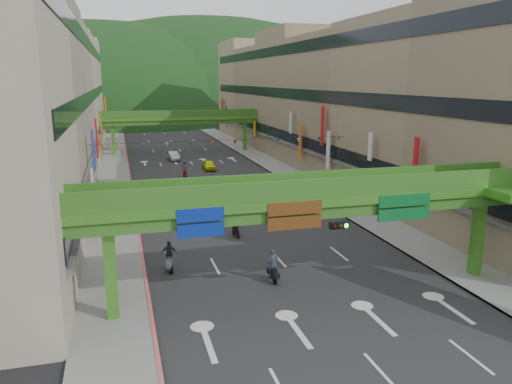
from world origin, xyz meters
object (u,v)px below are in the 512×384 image
at_px(car_silver, 173,156).
at_px(scooter_rider_near, 273,266).
at_px(overpass_near, 334,210).
at_px(scooter_rider_mid, 236,224).
at_px(pedestrian_red, 348,207).
at_px(car_yellow, 209,165).

bearing_deg(car_silver, scooter_rider_near, -94.00).
bearing_deg(scooter_rider_near, overpass_near, -52.52).
xyz_separation_m(overpass_near, car_silver, (-3.20, 51.87, -4.53)).
xyz_separation_m(scooter_rider_mid, pedestrian_red, (11.46, 3.57, -0.23)).
height_order(scooter_rider_near, pedestrian_red, scooter_rider_near).
bearing_deg(scooter_rider_mid, car_silver, 90.90).
distance_m(overpass_near, car_silver, 52.17).
bearing_deg(overpass_near, scooter_rider_mid, 101.61).
bearing_deg(car_silver, pedestrian_red, -76.22).
bearing_deg(overpass_near, car_silver, 93.53).
bearing_deg(scooter_rider_mid, overpass_near, -78.39).
distance_m(scooter_rider_near, scooter_rider_mid, 9.42).
xyz_separation_m(car_silver, car_yellow, (3.81, -9.55, -0.02)).
xyz_separation_m(overpass_near, scooter_rider_mid, (-2.59, 12.60, -4.22)).
bearing_deg(pedestrian_red, scooter_rider_near, -149.23).
height_order(scooter_rider_mid, car_yellow, scooter_rider_mid).
relative_size(scooter_rider_near, car_yellow, 0.54).
distance_m(scooter_rider_near, car_silver, 48.69).
height_order(car_silver, pedestrian_red, pedestrian_red).
relative_size(overpass_near, scooter_rider_near, 13.53).
bearing_deg(scooter_rider_near, car_silver, 90.89).
bearing_deg(car_yellow, scooter_rider_mid, -95.29).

